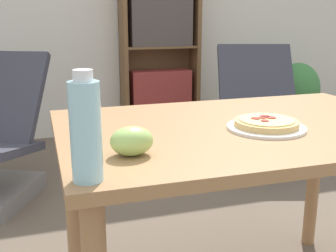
{
  "coord_description": "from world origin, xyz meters",
  "views": [
    {
      "loc": [
        -0.7,
        -1.3,
        1.12
      ],
      "look_at": [
        -0.36,
        -0.21,
        0.81
      ],
      "focal_mm": 45.0,
      "sensor_mm": 36.0,
      "label": 1
    }
  ],
  "objects_px": {
    "grape_bunch": "(131,141)",
    "bookshelf": "(160,55)",
    "lounge_chair_far": "(259,127)",
    "drink_bottle": "(86,130)",
    "pizza_on_plate": "(266,125)",
    "potted_plant_floor": "(297,94)"
  },
  "relations": [
    {
      "from": "lounge_chair_far",
      "to": "pizza_on_plate",
      "type": "bearing_deg",
      "value": -101.91
    },
    {
      "from": "grape_bunch",
      "to": "drink_bottle",
      "type": "distance_m",
      "value": 0.21
    },
    {
      "from": "pizza_on_plate",
      "to": "lounge_chair_far",
      "type": "xyz_separation_m",
      "value": [
        0.87,
        1.56,
        -0.48
      ]
    },
    {
      "from": "pizza_on_plate",
      "to": "drink_bottle",
      "type": "height_order",
      "value": "drink_bottle"
    },
    {
      "from": "pizza_on_plate",
      "to": "lounge_chair_far",
      "type": "height_order",
      "value": "lounge_chair_far"
    },
    {
      "from": "pizza_on_plate",
      "to": "grape_bunch",
      "type": "xyz_separation_m",
      "value": [
        -0.48,
        -0.13,
        0.02
      ]
    },
    {
      "from": "lounge_chair_far",
      "to": "drink_bottle",
      "type": "bearing_deg",
      "value": -111.71
    },
    {
      "from": "grape_bunch",
      "to": "drink_bottle",
      "type": "relative_size",
      "value": 0.46
    },
    {
      "from": "grape_bunch",
      "to": "bookshelf",
      "type": "xyz_separation_m",
      "value": [
        0.87,
        2.73,
        -0.04
      ]
    },
    {
      "from": "drink_bottle",
      "to": "lounge_chair_far",
      "type": "relative_size",
      "value": 0.28
    },
    {
      "from": "lounge_chair_far",
      "to": "bookshelf",
      "type": "xyz_separation_m",
      "value": [
        -0.48,
        1.04,
        0.46
      ]
    },
    {
      "from": "pizza_on_plate",
      "to": "drink_bottle",
      "type": "relative_size",
      "value": 1.02
    },
    {
      "from": "lounge_chair_far",
      "to": "potted_plant_floor",
      "type": "height_order",
      "value": "lounge_chair_far"
    },
    {
      "from": "bookshelf",
      "to": "potted_plant_floor",
      "type": "xyz_separation_m",
      "value": [
        1.27,
        -0.34,
        -0.38
      ]
    },
    {
      "from": "grape_bunch",
      "to": "bookshelf",
      "type": "height_order",
      "value": "bookshelf"
    },
    {
      "from": "grape_bunch",
      "to": "potted_plant_floor",
      "type": "height_order",
      "value": "grape_bunch"
    },
    {
      "from": "grape_bunch",
      "to": "lounge_chair_far",
      "type": "height_order",
      "value": "lounge_chair_far"
    },
    {
      "from": "pizza_on_plate",
      "to": "bookshelf",
      "type": "relative_size",
      "value": 0.16
    },
    {
      "from": "potted_plant_floor",
      "to": "grape_bunch",
      "type": "bearing_deg",
      "value": -131.9
    },
    {
      "from": "potted_plant_floor",
      "to": "pizza_on_plate",
      "type": "bearing_deg",
      "value": -126.34
    },
    {
      "from": "lounge_chair_far",
      "to": "bookshelf",
      "type": "relative_size",
      "value": 0.55
    },
    {
      "from": "grape_bunch",
      "to": "potted_plant_floor",
      "type": "distance_m",
      "value": 3.23
    }
  ]
}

